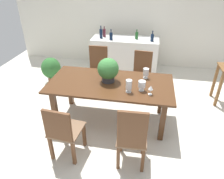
# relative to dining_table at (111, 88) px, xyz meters

# --- Properties ---
(ground_plane) EXTENTS (7.04, 7.04, 0.00)m
(ground_plane) POSITION_rel_dining_table_xyz_m (0.00, 0.14, -0.66)
(ground_plane) COLOR silver
(back_wall) EXTENTS (6.40, 0.10, 2.60)m
(back_wall) POSITION_rel_dining_table_xyz_m (0.00, 2.74, 0.64)
(back_wall) COLOR silver
(back_wall) RESTS_ON ground
(dining_table) EXTENTS (2.09, 1.04, 0.77)m
(dining_table) POSITION_rel_dining_table_xyz_m (0.00, 0.00, 0.00)
(dining_table) COLOR #4C2D19
(dining_table) RESTS_ON ground
(chair_near_right) EXTENTS (0.42, 0.42, 1.01)m
(chair_near_right) POSITION_rel_dining_table_xyz_m (0.47, -1.00, -0.12)
(chair_near_right) COLOR brown
(chair_near_right) RESTS_ON ground
(chair_far_right) EXTENTS (0.44, 0.44, 0.97)m
(chair_far_right) POSITION_rel_dining_table_xyz_m (0.48, 1.00, -0.14)
(chair_far_right) COLOR brown
(chair_far_right) RESTS_ON ground
(chair_far_left) EXTENTS (0.44, 0.41, 1.02)m
(chair_far_left) POSITION_rel_dining_table_xyz_m (-0.47, 1.00, -0.11)
(chair_far_left) COLOR brown
(chair_far_left) RESTS_ON ground
(chair_near_left) EXTENTS (0.47, 0.49, 0.90)m
(chair_near_left) POSITION_rel_dining_table_xyz_m (-0.48, -1.00, -0.17)
(chair_near_left) COLOR brown
(chair_near_left) RESTS_ON ground
(flower_centerpiece) EXTENTS (0.36, 0.36, 0.41)m
(flower_centerpiece) POSITION_rel_dining_table_xyz_m (-0.05, 0.04, 0.32)
(flower_centerpiece) COLOR #333338
(flower_centerpiece) RESTS_ON dining_table
(crystal_vase_left) EXTENTS (0.10, 0.10, 0.21)m
(crystal_vase_left) POSITION_rel_dining_table_xyz_m (0.33, -0.25, 0.22)
(crystal_vase_left) COLOR silver
(crystal_vase_left) RESTS_ON dining_table
(crystal_vase_center_near) EXTENTS (0.10, 0.10, 0.18)m
(crystal_vase_center_near) POSITION_rel_dining_table_xyz_m (0.57, 0.28, 0.21)
(crystal_vase_center_near) COLOR silver
(crystal_vase_center_near) RESTS_ON dining_table
(crystal_vase_right) EXTENTS (0.12, 0.12, 0.17)m
(crystal_vase_right) POSITION_rel_dining_table_xyz_m (0.53, -0.17, 0.21)
(crystal_vase_right) COLOR silver
(crystal_vase_right) RESTS_ON dining_table
(wine_glass) EXTENTS (0.07, 0.07, 0.15)m
(wine_glass) POSITION_rel_dining_table_xyz_m (0.67, -0.26, 0.21)
(wine_glass) COLOR silver
(wine_glass) RESTS_ON dining_table
(kitchen_counter) EXTENTS (1.63, 0.64, 0.94)m
(kitchen_counter) POSITION_rel_dining_table_xyz_m (-0.01, 1.98, -0.19)
(kitchen_counter) COLOR silver
(kitchen_counter) RESTS_ON ground
(wine_bottle_dark) EXTENTS (0.07, 0.07, 0.23)m
(wine_bottle_dark) POSITION_rel_dining_table_xyz_m (0.26, 1.97, 0.37)
(wine_bottle_dark) COLOR #194C1E
(wine_bottle_dark) RESTS_ON kitchen_counter
(wine_bottle_clear) EXTENTS (0.07, 0.07, 0.25)m
(wine_bottle_clear) POSITION_rel_dining_table_xyz_m (-0.54, 2.03, 0.38)
(wine_bottle_clear) COLOR #511E28
(wine_bottle_clear) RESTS_ON kitchen_counter
(wine_bottle_green) EXTENTS (0.07, 0.07, 0.30)m
(wine_bottle_green) POSITION_rel_dining_table_xyz_m (-0.59, 1.89, 0.39)
(wine_bottle_green) COLOR #0F1E38
(wine_bottle_green) RESTS_ON kitchen_counter
(wine_bottle_amber) EXTENTS (0.08, 0.08, 0.25)m
(wine_bottle_amber) POSITION_rel_dining_table_xyz_m (-0.33, 1.80, 0.37)
(wine_bottle_amber) COLOR #0F1E38
(wine_bottle_amber) RESTS_ON kitchen_counter
(wine_bottle_tall) EXTENTS (0.08, 0.08, 0.25)m
(wine_bottle_tall) POSITION_rel_dining_table_xyz_m (0.64, 1.86, 0.37)
(wine_bottle_tall) COLOR #0F1E38
(wine_bottle_tall) RESTS_ON kitchen_counter
(potted_plant_floor) EXTENTS (0.46, 0.46, 0.63)m
(potted_plant_floor) POSITION_rel_dining_table_xyz_m (-1.67, 1.17, -0.31)
(potted_plant_floor) COLOR brown
(potted_plant_floor) RESTS_ON ground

